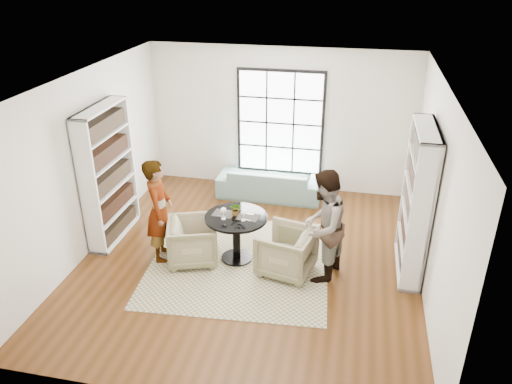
% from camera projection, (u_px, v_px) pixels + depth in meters
% --- Properties ---
extents(ground, '(6.00, 6.00, 0.00)m').
position_uv_depth(ground, '(250.00, 259.00, 8.37)').
color(ground, '#562F14').
extents(room_shell, '(6.00, 6.01, 6.00)m').
position_uv_depth(room_shell, '(256.00, 178.00, 8.30)').
color(room_shell, silver).
rests_on(room_shell, ground).
extents(rug, '(3.11, 3.11, 0.01)m').
position_uv_depth(rug, '(240.00, 262.00, 8.30)').
color(rug, '#BEAC8E').
rests_on(rug, ground).
extents(pedestal_table, '(1.02, 1.02, 0.81)m').
position_uv_depth(pedestal_table, '(236.00, 228.00, 8.14)').
color(pedestal_table, black).
rests_on(pedestal_table, ground).
extents(sofa, '(2.15, 0.86, 0.63)m').
position_uv_depth(sofa, '(270.00, 182.00, 10.41)').
color(sofa, gray).
rests_on(sofa, ground).
extents(armchair_left, '(1.02, 1.01, 0.74)m').
position_uv_depth(armchair_left, '(193.00, 241.00, 8.19)').
color(armchair_left, tan).
rests_on(armchair_left, ground).
extents(armchair_right, '(0.99, 0.97, 0.76)m').
position_uv_depth(armchair_right, '(286.00, 251.00, 7.90)').
color(armchair_right, tan).
rests_on(armchair_right, ground).
extents(person_left, '(0.55, 0.72, 1.76)m').
position_uv_depth(person_left, '(159.00, 211.00, 8.07)').
color(person_left, gray).
rests_on(person_left, ground).
extents(person_right, '(0.90, 1.04, 1.81)m').
position_uv_depth(person_right, '(323.00, 226.00, 7.57)').
color(person_right, gray).
rests_on(person_right, ground).
extents(placemat_left, '(0.36, 0.29, 0.01)m').
position_uv_depth(placemat_left, '(224.00, 214.00, 8.11)').
color(placemat_left, black).
rests_on(placemat_left, pedestal_table).
extents(placemat_right, '(0.36, 0.29, 0.01)m').
position_uv_depth(placemat_right, '(248.00, 217.00, 8.01)').
color(placemat_right, black).
rests_on(placemat_right, pedestal_table).
extents(cutlery_left, '(0.16, 0.23, 0.01)m').
position_uv_depth(cutlery_left, '(224.00, 213.00, 8.11)').
color(cutlery_left, silver).
rests_on(cutlery_left, placemat_left).
extents(cutlery_right, '(0.16, 0.23, 0.01)m').
position_uv_depth(cutlery_right, '(248.00, 217.00, 8.00)').
color(cutlery_right, silver).
rests_on(cutlery_right, placemat_right).
extents(wine_glass_left, '(0.09, 0.09, 0.21)m').
position_uv_depth(wine_glass_left, '(223.00, 211.00, 7.90)').
color(wine_glass_left, silver).
rests_on(wine_glass_left, pedestal_table).
extents(wine_glass_right, '(0.08, 0.08, 0.18)m').
position_uv_depth(wine_glass_right, '(243.00, 213.00, 7.86)').
color(wine_glass_right, silver).
rests_on(wine_glass_right, pedestal_table).
extents(flower_centerpiece, '(0.20, 0.17, 0.22)m').
position_uv_depth(flower_centerpiece, '(236.00, 209.00, 8.03)').
color(flower_centerpiece, gray).
rests_on(flower_centerpiece, pedestal_table).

